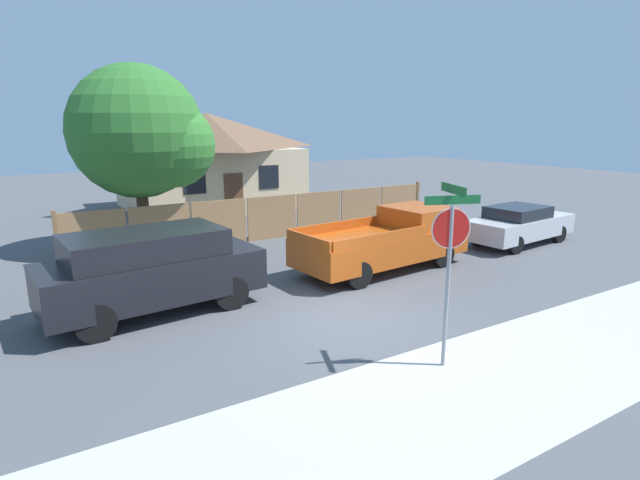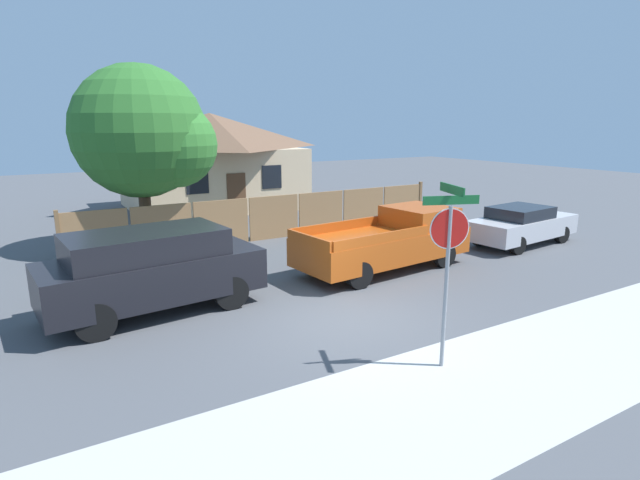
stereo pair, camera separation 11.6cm
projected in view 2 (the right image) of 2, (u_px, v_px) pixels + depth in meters
ground_plane at (343, 319)px, 11.06m from camera, size 80.00×80.00×0.00m
sidewalk_strip at (466, 392)px, 8.05m from camera, size 36.00×3.20×0.01m
wooden_fence at (274, 217)px, 18.60m from camera, size 14.46×0.12×1.71m
house at (211, 159)px, 25.32m from camera, size 8.64×7.09×4.72m
oak_tree at (147, 135)px, 16.56m from camera, size 4.60×4.38×6.15m
red_suv at (152, 268)px, 11.25m from camera, size 4.94×2.41×1.91m
orange_pickup at (389, 240)px, 14.71m from camera, size 5.57×2.53×1.74m
parked_sedan at (522, 225)px, 17.68m from camera, size 4.59×2.13×1.38m
stop_sign at (448, 246)px, 8.42m from camera, size 0.94×0.85×3.25m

